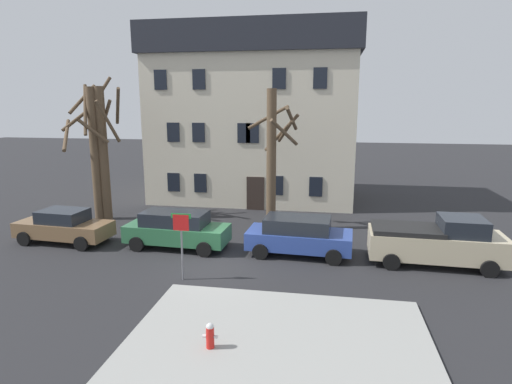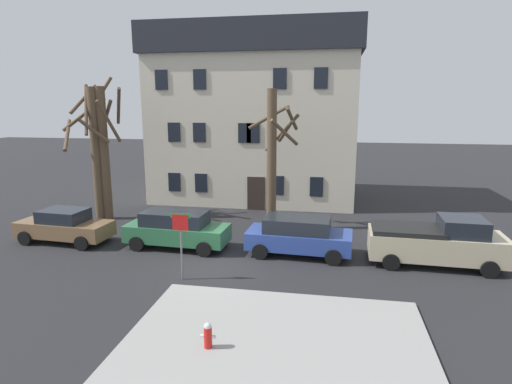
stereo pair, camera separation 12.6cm
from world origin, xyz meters
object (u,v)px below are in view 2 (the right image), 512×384
(car_blue_wagon, at_px, (299,235))
(car_green_wagon, at_px, (177,229))
(fire_hydrant, at_px, (208,335))
(bicycle_leaning, at_px, (163,220))
(pickup_truck_beige, at_px, (437,242))
(car_brown_sedan, at_px, (65,226))
(building_main, at_px, (256,114))
(street_sign_pole, at_px, (181,234))
(tree_bare_mid, at_px, (104,148))
(tree_bare_near, at_px, (94,149))
(tree_bare_far, at_px, (273,156))

(car_blue_wagon, bearing_deg, car_green_wagon, -179.62)
(fire_hydrant, height_order, bicycle_leaning, bicycle_leaning)
(bicycle_leaning, bearing_deg, pickup_truck_beige, -13.94)
(car_brown_sedan, height_order, pickup_truck_beige, pickup_truck_beige)
(car_blue_wagon, bearing_deg, building_main, 109.12)
(street_sign_pole, relative_size, bicycle_leaning, 1.48)
(building_main, height_order, tree_bare_mid, building_main)
(building_main, distance_m, car_blue_wagon, 13.00)
(tree_bare_near, bearing_deg, car_blue_wagon, -18.61)
(car_brown_sedan, relative_size, bicycle_leaning, 2.64)
(car_green_wagon, height_order, street_sign_pole, street_sign_pole)
(tree_bare_mid, relative_size, tree_bare_far, 1.11)
(tree_bare_near, relative_size, pickup_truck_beige, 1.42)
(street_sign_pole, bearing_deg, building_main, 89.31)
(tree_bare_far, distance_m, bicycle_leaning, 6.94)
(tree_bare_far, height_order, street_sign_pole, tree_bare_far)
(pickup_truck_beige, relative_size, bicycle_leaning, 3.09)
(building_main, height_order, tree_bare_near, building_main)
(street_sign_pole, bearing_deg, car_brown_sedan, 155.23)
(car_brown_sedan, bearing_deg, street_sign_pole, -24.77)
(car_green_wagon, relative_size, street_sign_pole, 1.86)
(tree_bare_far, xyz_separation_m, bicycle_leaning, (-5.93, -0.59, -3.57))
(tree_bare_near, xyz_separation_m, car_green_wagon, (6.24, -4.03, -3.18))
(tree_bare_far, distance_m, car_brown_sedan, 10.77)
(tree_bare_far, distance_m, pickup_truck_beige, 8.80)
(fire_hydrant, distance_m, street_sign_pole, 5.18)
(building_main, relative_size, street_sign_pole, 5.38)
(tree_bare_far, bearing_deg, street_sign_pole, -109.08)
(building_main, height_order, car_blue_wagon, building_main)
(tree_bare_mid, distance_m, car_green_wagon, 7.76)
(building_main, relative_size, car_green_wagon, 2.89)
(car_blue_wagon, xyz_separation_m, bicycle_leaning, (-7.57, 3.06, -0.52))
(car_blue_wagon, xyz_separation_m, fire_hydrant, (-1.79, -7.93, -0.40))
(building_main, bearing_deg, car_brown_sedan, -122.04)
(building_main, relative_size, pickup_truck_beige, 2.58)
(building_main, distance_m, tree_bare_near, 10.95)
(building_main, bearing_deg, bicycle_leaning, -113.64)
(tree_bare_far, distance_m, car_green_wagon, 6.21)
(fire_hydrant, bearing_deg, bicycle_leaning, 117.75)
(street_sign_pole, bearing_deg, tree_bare_mid, 133.49)
(car_green_wagon, bearing_deg, building_main, 81.66)
(car_green_wagon, xyz_separation_m, bicycle_leaning, (-1.96, 3.10, -0.52))
(bicycle_leaning, bearing_deg, fire_hydrant, -62.25)
(car_green_wagon, relative_size, car_blue_wagon, 1.03)
(car_brown_sedan, height_order, car_blue_wagon, car_blue_wagon)
(tree_bare_near, height_order, car_green_wagon, tree_bare_near)
(car_brown_sedan, bearing_deg, tree_bare_mid, 91.71)
(pickup_truck_beige, bearing_deg, bicycle_leaning, 166.06)
(building_main, height_order, fire_hydrant, building_main)
(tree_bare_far, bearing_deg, car_brown_sedan, -157.86)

